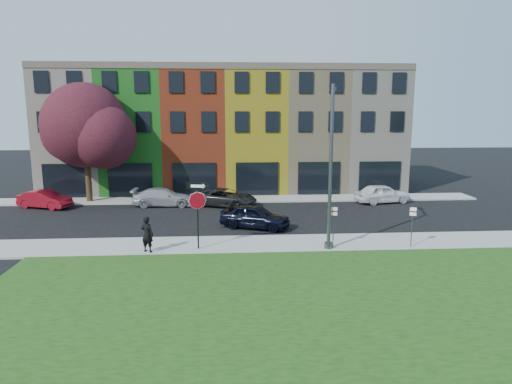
{
  "coord_description": "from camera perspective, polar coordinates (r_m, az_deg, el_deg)",
  "views": [
    {
      "loc": [
        -2.42,
        -19.83,
        7.07
      ],
      "look_at": [
        -0.88,
        4.0,
        2.65
      ],
      "focal_mm": 32.0,
      "sensor_mm": 36.0,
      "label": 1
    }
  ],
  "objects": [
    {
      "name": "parked_car_white",
      "position": [
        35.65,
        15.52,
        -0.18
      ],
      "size": [
        3.27,
        4.81,
        1.42
      ],
      "primitive_type": "imported",
      "rotation": [
        0.0,
        0.0,
        1.77
      ],
      "color": "white",
      "rests_on": "ground"
    },
    {
      "name": "man",
      "position": [
        22.9,
        -13.44,
        -5.16
      ],
      "size": [
        0.97,
        0.92,
        1.78
      ],
      "primitive_type": "imported",
      "rotation": [
        0.0,
        0.0,
        2.71
      ],
      "color": "black",
      "rests_on": "sidewalk_near"
    },
    {
      "name": "parking_sign_a",
      "position": [
        23.16,
        9.68,
        -3.63
      ],
      "size": [
        0.32,
        0.1,
        2.18
      ],
      "rotation": [
        0.0,
        0.0,
        -0.13
      ],
      "color": "#494C4F",
      "rests_on": "sidewalk_near"
    },
    {
      "name": "rowhouse_block",
      "position": [
        41.07,
        -3.84,
        7.56
      ],
      "size": [
        30.0,
        10.12,
        10.0
      ],
      "color": "beige",
      "rests_on": "ground"
    },
    {
      "name": "parked_car_red",
      "position": [
        35.86,
        -24.91,
        -0.83
      ],
      "size": [
        3.87,
        4.77,
        1.28
      ],
      "primitive_type": "imported",
      "rotation": [
        0.0,
        0.0,
        1.22
      ],
      "color": "maroon",
      "rests_on": "ground"
    },
    {
      "name": "stop_sign",
      "position": [
        22.61,
        -7.34,
        -1.24
      ],
      "size": [
        1.04,
        0.25,
        3.35
      ],
      "rotation": [
        0.0,
        0.0,
        -0.2
      ],
      "color": "black",
      "rests_on": "sidewalk_near"
    },
    {
      "name": "tree_purple",
      "position": [
        36.21,
        -20.39,
        7.57
      ],
      "size": [
        7.49,
        6.55,
        8.8
      ],
      "color": "#312010",
      "rests_on": "sidewalk_far"
    },
    {
      "name": "sidewalk_far",
      "position": [
        35.54,
        -4.56,
        -0.92
      ],
      "size": [
        40.0,
        2.4,
        0.12
      ],
      "primitive_type": "cube",
      "color": "gray",
      "rests_on": "ground"
    },
    {
      "name": "sedan_near",
      "position": [
        27.13,
        -0.11,
        -3.08
      ],
      "size": [
        4.7,
        5.37,
        1.42
      ],
      "primitive_type": "imported",
      "rotation": [
        0.0,
        0.0,
        1.16
      ],
      "color": "black",
      "rests_on": "ground"
    },
    {
      "name": "ground",
      "position": [
        21.2,
        3.11,
        -9.02
      ],
      "size": [
        120.0,
        120.0,
        0.0
      ],
      "primitive_type": "plane",
      "color": "black",
      "rests_on": "ground"
    },
    {
      "name": "street_lamp",
      "position": [
        22.71,
        9.32,
        3.05
      ],
      "size": [
        0.91,
        2.53,
        8.07
      ],
      "rotation": [
        0.0,
        0.0,
        -0.25
      ],
      "color": "#494C4F",
      "rests_on": "sidewalk_near"
    },
    {
      "name": "parked_car_silver",
      "position": [
        33.95,
        -11.5,
        -0.63
      ],
      "size": [
        1.97,
        4.54,
        1.3
      ],
      "primitive_type": "imported",
      "rotation": [
        0.0,
        0.0,
        1.55
      ],
      "color": "#A2A2A6",
      "rests_on": "ground"
    },
    {
      "name": "sidewalk_near",
      "position": [
        24.29,
        6.99,
        -6.37
      ],
      "size": [
        40.0,
        3.0,
        0.12
      ],
      "primitive_type": "cube",
      "color": "gray",
      "rests_on": "ground"
    },
    {
      "name": "parked_car_dark",
      "position": [
        33.2,
        -3.89,
        -0.69
      ],
      "size": [
        5.49,
        6.22,
        1.3
      ],
      "primitive_type": "imported",
      "rotation": [
        0.0,
        0.0,
        1.17
      ],
      "color": "black",
      "rests_on": "ground"
    },
    {
      "name": "parking_sign_b",
      "position": [
        24.3,
        18.96,
        -3.47
      ],
      "size": [
        0.3,
        0.16,
        2.13
      ],
      "rotation": [
        0.0,
        0.0,
        -0.39
      ],
      "color": "#494C4F",
      "rests_on": "sidewalk_near"
    }
  ]
}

